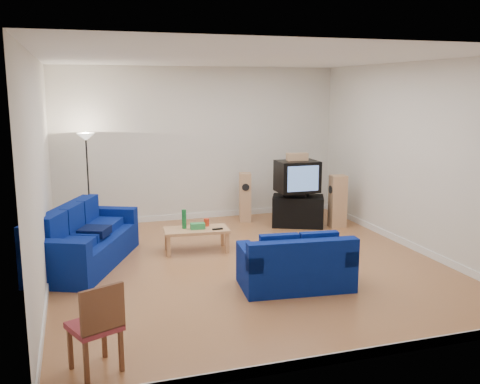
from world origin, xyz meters
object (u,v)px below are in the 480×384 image
object	(u,v)px
sofa_loveseat	(296,268)
tv_stand	(298,211)
coffee_table	(196,232)
sofa_three_seat	(82,244)
television	(297,176)

from	to	relation	value
sofa_loveseat	tv_stand	world-z (taller)	sofa_loveseat
sofa_loveseat	coffee_table	distance (m)	2.31
sofa_three_seat	coffee_table	size ratio (longest dim) A/B	2.23
tv_stand	television	world-z (taller)	television
sofa_three_seat	television	xyz separation A→B (m)	(4.19, 1.16, 0.70)
tv_stand	coffee_table	bearing A→B (deg)	-131.58
sofa_three_seat	sofa_loveseat	bearing A→B (deg)	79.60
coffee_table	television	world-z (taller)	television
tv_stand	television	size ratio (longest dim) A/B	1.26
sofa_loveseat	television	bearing A→B (deg)	72.42
coffee_table	television	size ratio (longest dim) A/B	1.41
sofa_three_seat	television	bearing A→B (deg)	129.47
sofa_three_seat	television	distance (m)	4.40
sofa_loveseat	coffee_table	xyz separation A→B (m)	(-0.95, 2.10, 0.05)
coffee_table	tv_stand	size ratio (longest dim) A/B	1.12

